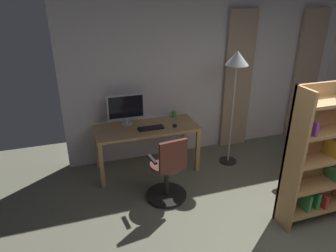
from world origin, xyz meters
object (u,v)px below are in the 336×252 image
computer_monitor (126,108)px  bookshelf (321,155)px  computer_keyboard (151,128)px  mug_tea (174,114)px  floor_lamp (236,69)px  computer_mouse (175,125)px  desk (147,132)px  office_chair (168,171)px  piano_keyboard (331,126)px

computer_monitor → bookshelf: (-1.93, 1.94, -0.12)m
computer_keyboard → mug_tea: 0.59m
mug_tea → floor_lamp: size_ratio=0.07×
computer_monitor → computer_mouse: bearing=153.7°
bookshelf → floor_lamp: bearing=-78.3°
computer_mouse → bookshelf: bearing=127.8°
mug_tea → bookshelf: size_ratio=0.07×
computer_keyboard → desk: bearing=-60.5°
desk → computer_mouse: (-0.42, 0.12, 0.11)m
desk → office_chair: size_ratio=1.63×
desk → floor_lamp: 1.65m
desk → floor_lamp: size_ratio=0.85×
computer_keyboard → mug_tea: bearing=-144.5°
office_chair → bookshelf: bookshelf is taller
office_chair → computer_mouse: bearing=57.6°
floor_lamp → computer_monitor: bearing=-14.5°
desk → computer_monitor: computer_monitor is taller
piano_keyboard → bookshelf: bearing=35.1°
computer_mouse → floor_lamp: size_ratio=0.05×
floor_lamp → mug_tea: bearing=-29.2°
mug_tea → computer_keyboard: bearing=35.5°
bookshelf → desk: bearing=-46.1°
mug_tea → piano_keyboard: 2.43m
piano_keyboard → office_chair: bearing=-5.2°
computer_mouse → mug_tea: bearing=-107.1°
bookshelf → floor_lamp: size_ratio=0.98×
desk → piano_keyboard: piano_keyboard is taller
desk → piano_keyboard: (-2.68, 0.88, 0.10)m
bookshelf → piano_keyboard: size_ratio=1.49×
piano_keyboard → floor_lamp: (1.33, -0.68, 0.83)m
computer_mouse → desk: bearing=-16.4°
desk → mug_tea: size_ratio=12.49×
floor_lamp → computer_mouse: bearing=-5.0°
office_chair → floor_lamp: bearing=20.0°
computer_keyboard → computer_mouse: (-0.37, 0.03, 0.01)m
computer_mouse → piano_keyboard: (-2.27, 0.76, -0.01)m
computer_monitor → floor_lamp: bearing=165.5°
office_chair → computer_keyboard: (0.02, -0.77, 0.30)m
computer_keyboard → piano_keyboard: size_ratio=0.31×
computer_monitor → floor_lamp: (-1.61, 0.42, 0.57)m
computer_mouse → floor_lamp: (-0.93, 0.08, 0.82)m
office_chair → computer_keyboard: bearing=84.1°
office_chair → mug_tea: (-0.46, -1.11, 0.34)m
computer_monitor → computer_keyboard: (-0.31, 0.30, -0.25)m
computer_monitor → floor_lamp: floor_lamp is taller
mug_tea → bookshelf: bearing=119.8°
bookshelf → computer_keyboard: bearing=-45.4°
computer_keyboard → piano_keyboard: 2.75m
computer_keyboard → computer_monitor: bearing=-44.2°
office_chair → computer_keyboard: size_ratio=2.51×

